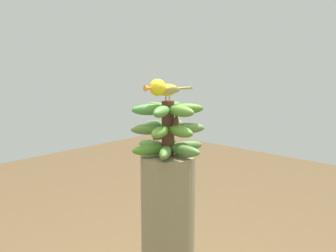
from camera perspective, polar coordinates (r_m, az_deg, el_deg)
banana_bunch at (r=1.67m, az=-0.00°, el=-0.37°), size 0.31×0.30×0.22m
perched_bird at (r=1.63m, az=-0.78°, el=5.16°), size 0.08×0.23×0.09m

